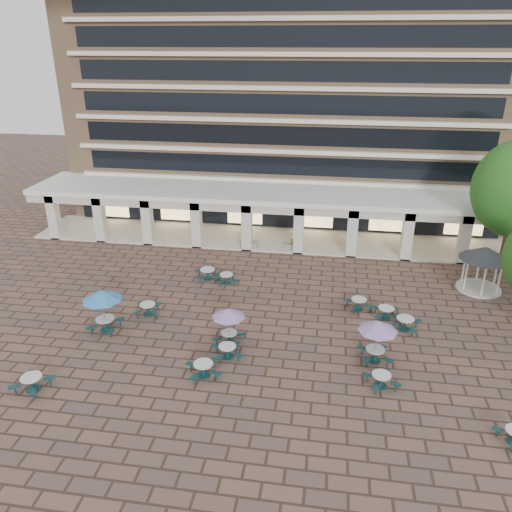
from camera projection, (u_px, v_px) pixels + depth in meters
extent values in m
plane|color=brown|center=(247.00, 331.00, 29.80)|extent=(120.00, 120.00, 0.00)
cube|color=tan|center=(290.00, 95.00, 48.49)|extent=(40.00, 15.00, 22.00)
cube|color=silver|center=(280.00, 181.00, 44.07)|extent=(36.80, 0.50, 0.35)
cube|color=black|center=(281.00, 166.00, 43.76)|extent=(35.20, 0.05, 1.60)
cube|color=silver|center=(281.00, 151.00, 43.03)|extent=(36.80, 0.50, 0.35)
cube|color=black|center=(282.00, 136.00, 42.72)|extent=(35.20, 0.05, 1.60)
cube|color=silver|center=(282.00, 121.00, 41.99)|extent=(36.80, 0.50, 0.35)
cube|color=black|center=(282.00, 104.00, 41.68)|extent=(35.20, 0.05, 1.60)
cube|color=silver|center=(282.00, 88.00, 40.95)|extent=(36.80, 0.50, 0.35)
cube|color=black|center=(283.00, 71.00, 40.64)|extent=(35.20, 0.05, 1.60)
cube|color=silver|center=(283.00, 54.00, 39.91)|extent=(36.80, 0.50, 0.35)
cube|color=black|center=(284.00, 36.00, 39.60)|extent=(35.20, 0.05, 1.60)
cube|color=silver|center=(284.00, 18.00, 38.87)|extent=(36.80, 0.50, 0.35)
cube|color=black|center=(284.00, 0.00, 38.56)|extent=(35.20, 0.05, 1.60)
cube|color=white|center=(277.00, 193.00, 41.70)|extent=(42.00, 6.60, 0.40)
cube|color=beige|center=(273.00, 208.00, 39.30)|extent=(42.00, 0.30, 0.90)
cube|color=black|center=(280.00, 210.00, 45.11)|extent=(38.00, 0.15, 3.20)
cube|color=beige|center=(276.00, 239.00, 43.36)|extent=(42.00, 6.00, 0.12)
cube|color=beige|center=(54.00, 216.00, 42.90)|extent=(0.80, 0.80, 4.00)
cube|color=beige|center=(100.00, 219.00, 42.31)|extent=(0.80, 0.80, 4.00)
cube|color=beige|center=(148.00, 221.00, 41.71)|extent=(0.80, 0.80, 4.00)
cube|color=beige|center=(197.00, 224.00, 41.12)|extent=(0.80, 0.80, 4.00)
cube|color=beige|center=(247.00, 227.00, 40.53)|extent=(0.80, 0.80, 4.00)
cube|color=beige|center=(299.00, 230.00, 39.93)|extent=(0.80, 0.80, 4.00)
cube|color=beige|center=(352.00, 232.00, 39.34)|extent=(0.80, 0.80, 4.00)
cube|color=beige|center=(407.00, 235.00, 38.75)|extent=(0.80, 0.80, 4.00)
cube|color=beige|center=(464.00, 238.00, 38.15)|extent=(0.80, 0.80, 4.00)
cube|color=#FFD88C|center=(112.00, 204.00, 47.30)|extent=(3.20, 0.08, 2.40)
cube|color=#FFD88C|center=(177.00, 208.00, 46.40)|extent=(3.20, 0.08, 2.40)
cube|color=#FFD88C|center=(245.00, 211.00, 45.50)|extent=(3.20, 0.08, 2.40)
cube|color=#FFD88C|center=(315.00, 214.00, 44.60)|extent=(3.20, 0.08, 2.40)
cube|color=#FFD88C|center=(388.00, 218.00, 43.70)|extent=(3.20, 0.08, 2.40)
cube|color=#FFD88C|center=(465.00, 222.00, 42.80)|extent=(3.20, 0.08, 2.40)
cylinder|color=#143B3E|center=(34.00, 389.00, 24.80)|extent=(0.72, 0.72, 0.04)
cylinder|color=#143B3E|center=(32.00, 384.00, 24.68)|extent=(0.19, 0.19, 0.68)
cylinder|color=silver|center=(31.00, 377.00, 24.51)|extent=(1.03, 1.03, 0.05)
cube|color=#143B3E|center=(49.00, 378.00, 24.94)|extent=(0.63, 0.55, 0.05)
cylinder|color=#143B3E|center=(50.00, 382.00, 25.04)|extent=(0.08, 0.08, 0.43)
cube|color=#143B3E|center=(31.00, 373.00, 25.30)|extent=(0.55, 0.63, 0.05)
cylinder|color=#143B3E|center=(32.00, 377.00, 25.39)|extent=(0.08, 0.08, 0.43)
cube|color=#143B3E|center=(14.00, 387.00, 24.32)|extent=(0.63, 0.55, 0.05)
cylinder|color=#143B3E|center=(15.00, 390.00, 24.41)|extent=(0.08, 0.08, 0.43)
cube|color=#143B3E|center=(33.00, 392.00, 23.96)|extent=(0.55, 0.63, 0.05)
cylinder|color=#143B3E|center=(34.00, 396.00, 24.06)|extent=(0.08, 0.08, 0.43)
cylinder|color=#143B3E|center=(228.00, 357.00, 27.34)|extent=(0.67, 0.67, 0.04)
cylinder|color=#143B3E|center=(227.00, 352.00, 27.22)|extent=(0.17, 0.17, 0.63)
cylinder|color=silver|center=(227.00, 346.00, 27.07)|extent=(0.96, 0.96, 0.05)
cube|color=#143B3E|center=(236.00, 344.00, 27.75)|extent=(0.47, 0.59, 0.05)
cylinder|color=#143B3E|center=(236.00, 348.00, 27.83)|extent=(0.08, 0.08, 0.40)
cube|color=#143B3E|center=(217.00, 346.00, 27.57)|extent=(0.59, 0.47, 0.05)
cylinder|color=#143B3E|center=(217.00, 349.00, 27.66)|extent=(0.08, 0.08, 0.40)
cube|color=#143B3E|center=(219.00, 357.00, 26.62)|extent=(0.47, 0.59, 0.05)
cylinder|color=#143B3E|center=(219.00, 361.00, 26.71)|extent=(0.08, 0.08, 0.40)
cube|color=#143B3E|center=(238.00, 355.00, 26.79)|extent=(0.59, 0.47, 0.05)
cylinder|color=#143B3E|center=(238.00, 358.00, 26.88)|extent=(0.08, 0.08, 0.40)
cylinder|color=#143B3E|center=(380.00, 386.00, 25.05)|extent=(0.67, 0.67, 0.04)
cylinder|color=#143B3E|center=(381.00, 381.00, 24.93)|extent=(0.17, 0.17, 0.63)
cylinder|color=silver|center=(382.00, 375.00, 24.78)|extent=(0.95, 0.95, 0.05)
cube|color=#143B3E|center=(386.00, 372.00, 25.47)|extent=(0.44, 0.58, 0.05)
cylinder|color=#143B3E|center=(385.00, 375.00, 25.56)|extent=(0.08, 0.08, 0.40)
cube|color=#143B3E|center=(367.00, 375.00, 25.24)|extent=(0.58, 0.44, 0.05)
cylinder|color=#143B3E|center=(366.00, 378.00, 25.32)|extent=(0.08, 0.08, 0.40)
cube|color=#143B3E|center=(376.00, 388.00, 24.30)|extent=(0.44, 0.58, 0.05)
cylinder|color=#143B3E|center=(376.00, 391.00, 24.39)|extent=(0.08, 0.08, 0.40)
cube|color=#143B3E|center=(396.00, 384.00, 24.54)|extent=(0.58, 0.44, 0.05)
cylinder|color=#143B3E|center=(395.00, 388.00, 24.63)|extent=(0.08, 0.08, 0.40)
cube|color=#143B3E|center=(498.00, 429.00, 21.76)|extent=(0.54, 0.42, 0.04)
cylinder|color=#143B3E|center=(497.00, 433.00, 21.84)|extent=(0.07, 0.07, 0.37)
cylinder|color=#143B3E|center=(512.00, 449.00, 20.97)|extent=(0.07, 0.07, 0.37)
cylinder|color=#143B3E|center=(107.00, 330.00, 29.84)|extent=(0.77, 0.77, 0.04)
cylinder|color=#143B3E|center=(106.00, 325.00, 29.70)|extent=(0.20, 0.20, 0.73)
cylinder|color=silver|center=(105.00, 319.00, 29.52)|extent=(1.11, 1.11, 0.06)
cube|color=#143B3E|center=(120.00, 319.00, 30.09)|extent=(0.66, 0.64, 0.06)
cylinder|color=#143B3E|center=(120.00, 323.00, 30.19)|extent=(0.09, 0.09, 0.46)
cube|color=#143B3E|center=(101.00, 317.00, 30.31)|extent=(0.64, 0.66, 0.06)
cylinder|color=#143B3E|center=(102.00, 321.00, 30.41)|extent=(0.09, 0.09, 0.46)
cube|color=#143B3E|center=(91.00, 328.00, 29.22)|extent=(0.66, 0.64, 0.06)
cylinder|color=#143B3E|center=(92.00, 331.00, 29.32)|extent=(0.09, 0.09, 0.46)
cube|color=#143B3E|center=(110.00, 330.00, 28.99)|extent=(0.64, 0.66, 0.06)
cylinder|color=#143B3E|center=(111.00, 334.00, 29.09)|extent=(0.09, 0.09, 0.46)
cylinder|color=gray|center=(104.00, 311.00, 29.31)|extent=(0.06, 0.06, 2.65)
cone|color=#3278BE|center=(102.00, 295.00, 28.89)|extent=(2.32, 2.32, 0.61)
cylinder|color=#143B3E|center=(204.00, 375.00, 25.84)|extent=(0.71, 0.71, 0.04)
cylinder|color=#143B3E|center=(203.00, 370.00, 25.71)|extent=(0.18, 0.18, 0.67)
cylinder|color=silver|center=(203.00, 364.00, 25.55)|extent=(1.01, 1.01, 0.05)
cube|color=#143B3E|center=(212.00, 361.00, 26.30)|extent=(0.46, 0.62, 0.05)
cylinder|color=#143B3E|center=(212.00, 364.00, 26.39)|extent=(0.08, 0.08, 0.43)
cube|color=#143B3E|center=(191.00, 364.00, 26.02)|extent=(0.62, 0.46, 0.05)
cylinder|color=#143B3E|center=(191.00, 368.00, 26.11)|extent=(0.08, 0.08, 0.43)
cube|color=#143B3E|center=(194.00, 377.00, 25.03)|extent=(0.46, 0.62, 0.05)
cylinder|color=#143B3E|center=(195.00, 381.00, 25.13)|extent=(0.08, 0.08, 0.43)
cube|color=#143B3E|center=(216.00, 373.00, 25.32)|extent=(0.62, 0.46, 0.05)
cylinder|color=#143B3E|center=(216.00, 377.00, 25.41)|extent=(0.08, 0.08, 0.43)
cylinder|color=#143B3E|center=(229.00, 342.00, 28.64)|extent=(0.64, 0.64, 0.04)
cylinder|color=#143B3E|center=(229.00, 338.00, 28.53)|extent=(0.16, 0.16, 0.60)
cylinder|color=silver|center=(229.00, 333.00, 28.38)|extent=(0.92, 0.92, 0.05)
cube|color=#143B3E|center=(241.00, 334.00, 28.69)|extent=(0.57, 0.46, 0.05)
cylinder|color=#143B3E|center=(241.00, 338.00, 28.78)|extent=(0.07, 0.07, 0.38)
cube|color=#143B3E|center=(226.00, 330.00, 29.11)|extent=(0.46, 0.57, 0.05)
cylinder|color=#143B3E|center=(226.00, 333.00, 29.19)|extent=(0.07, 0.07, 0.38)
cube|color=#143B3E|center=(217.00, 339.00, 28.28)|extent=(0.57, 0.46, 0.05)
cylinder|color=#143B3E|center=(217.00, 342.00, 28.36)|extent=(0.07, 0.07, 0.38)
cube|color=#143B3E|center=(233.00, 343.00, 27.86)|extent=(0.46, 0.57, 0.05)
cylinder|color=#143B3E|center=(233.00, 346.00, 27.95)|extent=(0.07, 0.07, 0.38)
cylinder|color=gray|center=(229.00, 326.00, 28.21)|extent=(0.05, 0.05, 2.20)
cone|color=#9470B3|center=(229.00, 313.00, 27.86)|extent=(1.92, 1.92, 0.50)
cylinder|color=#143B3E|center=(404.00, 329.00, 29.94)|extent=(0.73, 0.73, 0.04)
cylinder|color=#143B3E|center=(405.00, 324.00, 29.81)|extent=(0.19, 0.19, 0.69)
cylinder|color=silver|center=(406.00, 318.00, 29.64)|extent=(1.04, 1.04, 0.05)
cube|color=#143B3E|center=(417.00, 321.00, 29.98)|extent=(0.64, 0.51, 0.05)
cylinder|color=#143B3E|center=(416.00, 324.00, 30.08)|extent=(0.08, 0.08, 0.44)
cube|color=#143B3E|center=(398.00, 316.00, 30.48)|extent=(0.51, 0.64, 0.05)
cylinder|color=#143B3E|center=(397.00, 320.00, 30.57)|extent=(0.08, 0.08, 0.44)
cube|color=#143B3E|center=(393.00, 325.00, 29.55)|extent=(0.64, 0.51, 0.05)
cylinder|color=#143B3E|center=(392.00, 328.00, 29.65)|extent=(0.08, 0.08, 0.44)
cube|color=#143B3E|center=(413.00, 330.00, 29.05)|extent=(0.51, 0.64, 0.05)
cylinder|color=#143B3E|center=(412.00, 333.00, 29.15)|extent=(0.08, 0.08, 0.44)
cylinder|color=#143B3E|center=(148.00, 314.00, 31.58)|extent=(0.68, 0.68, 0.04)
cylinder|color=#143B3E|center=(148.00, 310.00, 31.46)|extent=(0.18, 0.18, 0.64)
cylinder|color=silver|center=(147.00, 304.00, 31.31)|extent=(0.97, 0.97, 0.05)
cube|color=#143B3E|center=(158.00, 304.00, 31.90)|extent=(0.54, 0.59, 0.05)
cylinder|color=#143B3E|center=(158.00, 307.00, 31.99)|extent=(0.08, 0.08, 0.41)
cube|color=#143B3E|center=(141.00, 304.00, 31.92)|extent=(0.59, 0.54, 0.05)
cylinder|color=#143B3E|center=(142.00, 307.00, 32.01)|extent=(0.08, 0.08, 0.41)
cube|color=#143B3E|center=(137.00, 313.00, 30.94)|extent=(0.54, 0.59, 0.05)
cylinder|color=#143B3E|center=(138.00, 316.00, 31.03)|extent=(0.08, 0.08, 0.41)
cube|color=#143B3E|center=(154.00, 313.00, 30.92)|extent=(0.59, 0.54, 0.05)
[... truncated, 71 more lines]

